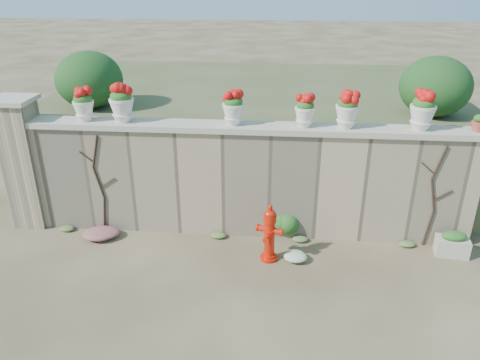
# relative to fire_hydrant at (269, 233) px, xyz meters

# --- Properties ---
(ground) EXTENTS (80.00, 80.00, 0.00)m
(ground) POSITION_rel_fire_hydrant_xyz_m (-0.44, -0.89, -0.52)
(ground) COLOR #463723
(ground) RESTS_ON ground
(stone_wall) EXTENTS (8.00, 0.40, 2.00)m
(stone_wall) POSITION_rel_fire_hydrant_xyz_m (-0.44, 0.91, 0.48)
(stone_wall) COLOR tan
(stone_wall) RESTS_ON ground
(wall_cap) EXTENTS (8.10, 0.52, 0.10)m
(wall_cap) POSITION_rel_fire_hydrant_xyz_m (-0.44, 0.91, 1.53)
(wall_cap) COLOR beige
(wall_cap) RESTS_ON stone_wall
(gate_pillar) EXTENTS (0.72, 0.72, 2.48)m
(gate_pillar) POSITION_rel_fire_hydrant_xyz_m (-4.59, 0.91, 0.74)
(gate_pillar) COLOR tan
(gate_pillar) RESTS_ON ground
(raised_fill) EXTENTS (9.00, 6.00, 2.00)m
(raised_fill) POSITION_rel_fire_hydrant_xyz_m (-0.44, 4.11, 0.48)
(raised_fill) COLOR #384C23
(raised_fill) RESTS_ON ground
(back_shrub_left) EXTENTS (1.30, 1.30, 1.10)m
(back_shrub_left) POSITION_rel_fire_hydrant_xyz_m (-3.64, 2.11, 2.03)
(back_shrub_left) COLOR #143814
(back_shrub_left) RESTS_ON raised_fill
(back_shrub_right) EXTENTS (1.30, 1.30, 1.10)m
(back_shrub_right) POSITION_rel_fire_hydrant_xyz_m (2.96, 2.11, 2.03)
(back_shrub_right) COLOR #143814
(back_shrub_right) RESTS_ON raised_fill
(vine_left) EXTENTS (0.60, 0.04, 1.91)m
(vine_left) POSITION_rel_fire_hydrant_xyz_m (-3.12, 0.69, 0.47)
(vine_left) COLOR black
(vine_left) RESTS_ON ground
(vine_right) EXTENTS (0.60, 0.04, 1.91)m
(vine_right) POSITION_rel_fire_hydrant_xyz_m (2.78, 0.69, 0.47)
(vine_right) COLOR black
(vine_right) RESTS_ON ground
(fire_hydrant) EXTENTS (0.45, 0.32, 1.03)m
(fire_hydrant) POSITION_rel_fire_hydrant_xyz_m (0.00, 0.00, 0.00)
(fire_hydrant) COLOR red
(fire_hydrant) RESTS_ON ground
(planter_box) EXTENTS (0.58, 0.38, 0.45)m
(planter_box) POSITION_rel_fire_hydrant_xyz_m (3.16, 0.42, -0.31)
(planter_box) COLOR beige
(planter_box) RESTS_ON ground
(green_shrub) EXTENTS (0.68, 0.61, 0.64)m
(green_shrub) POSITION_rel_fire_hydrant_xyz_m (0.29, 0.66, -0.20)
(green_shrub) COLOR #1E5119
(green_shrub) RESTS_ON ground
(magenta_clump) EXTENTS (0.82, 0.55, 0.22)m
(magenta_clump) POSITION_rel_fire_hydrant_xyz_m (-3.06, 0.39, -0.41)
(magenta_clump) COLOR #BC2566
(magenta_clump) RESTS_ON ground
(white_flowers) EXTENTS (0.57, 0.45, 0.20)m
(white_flowers) POSITION_rel_fire_hydrant_xyz_m (0.51, 0.01, -0.42)
(white_flowers) COLOR white
(white_flowers) RESTS_ON ground
(urn_pot_0) EXTENTS (0.36, 0.36, 0.57)m
(urn_pot_0) POSITION_rel_fire_hydrant_xyz_m (-3.31, 0.91, 1.86)
(urn_pot_0) COLOR silver
(urn_pot_0) RESTS_ON wall_cap
(urn_pot_1) EXTENTS (0.42, 0.42, 0.66)m
(urn_pot_1) POSITION_rel_fire_hydrant_xyz_m (-2.62, 0.91, 1.91)
(urn_pot_1) COLOR silver
(urn_pot_1) RESTS_ON wall_cap
(urn_pot_2) EXTENTS (0.37, 0.37, 0.58)m
(urn_pot_2) POSITION_rel_fire_hydrant_xyz_m (-0.69, 0.91, 1.87)
(urn_pot_2) COLOR silver
(urn_pot_2) RESTS_ON wall_cap
(urn_pot_3) EXTENTS (0.34, 0.34, 0.54)m
(urn_pot_3) POSITION_rel_fire_hydrant_xyz_m (0.52, 0.91, 1.85)
(urn_pot_3) COLOR silver
(urn_pot_3) RESTS_ON wall_cap
(urn_pot_4) EXTENTS (0.39, 0.39, 0.61)m
(urn_pot_4) POSITION_rel_fire_hydrant_xyz_m (1.21, 0.91, 1.88)
(urn_pot_4) COLOR silver
(urn_pot_4) RESTS_ON wall_cap
(urn_pot_5) EXTENTS (0.42, 0.42, 0.66)m
(urn_pot_5) POSITION_rel_fire_hydrant_xyz_m (2.43, 0.91, 1.90)
(urn_pot_5) COLOR silver
(urn_pot_5) RESTS_ON wall_cap
(terracotta_pot) EXTENTS (0.22, 0.22, 0.27)m
(terracotta_pot) POSITION_rel_fire_hydrant_xyz_m (3.36, 0.91, 1.70)
(terracotta_pot) COLOR #A64733
(terracotta_pot) RESTS_ON wall_cap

